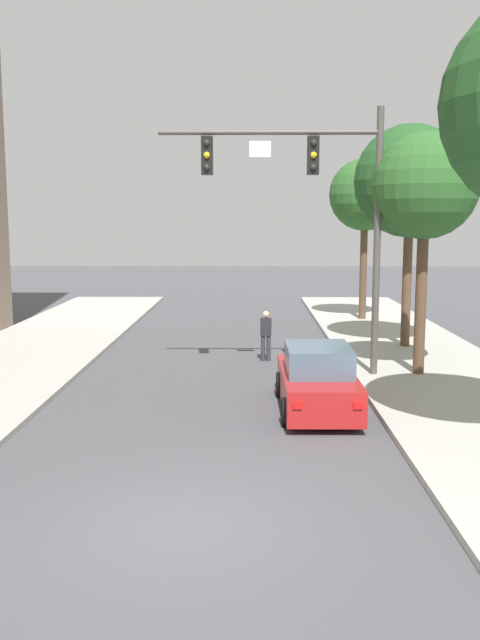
# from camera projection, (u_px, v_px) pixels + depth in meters

# --- Properties ---
(ground_plane) EXTENTS (120.00, 120.00, 0.00)m
(ground_plane) POSITION_uv_depth(u_px,v_px,m) (183.00, 524.00, 10.44)
(ground_plane) COLOR #4C4C51
(traffic_signal_mast) EXTENTS (6.23, 0.38, 7.50)m
(traffic_signal_mast) POSITION_uv_depth(u_px,v_px,m) (316.00, 192.00, 19.30)
(traffic_signal_mast) COLOR #514C47
(traffic_signal_mast) RESTS_ON sidewalk_right
(car_lead_red) EXTENTS (1.86, 4.25, 1.60)m
(car_lead_red) POSITION_uv_depth(u_px,v_px,m) (317.00, 381.00, 16.60)
(car_lead_red) COLOR #B21E1E
(car_lead_red) RESTS_ON ground
(pedestrian_crossing_road) EXTENTS (0.36, 0.22, 1.64)m
(pedestrian_crossing_road) POSITION_uv_depth(u_px,v_px,m) (266.00, 333.00, 22.48)
(pedestrian_crossing_road) COLOR #333338
(pedestrian_crossing_road) RESTS_ON ground
(street_tree_second) EXTENTS (2.99, 2.99, 6.85)m
(street_tree_second) POSITION_uv_depth(u_px,v_px,m) (425.00, 188.00, 19.36)
(street_tree_second) COLOR brown
(street_tree_second) RESTS_ON sidewalk_right
(street_tree_third) EXTENTS (3.86, 3.86, 7.66)m
(street_tree_third) POSITION_uv_depth(u_px,v_px,m) (410.00, 182.00, 23.69)
(street_tree_third) COLOR brown
(street_tree_third) RESTS_ON sidewalk_right
(street_tree_farthest) EXTENTS (3.18, 3.18, 7.12)m
(street_tree_farthest) POSITION_uv_depth(u_px,v_px,m) (365.00, 196.00, 30.52)
(street_tree_farthest) COLOR brown
(street_tree_farthest) RESTS_ON sidewalk_right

